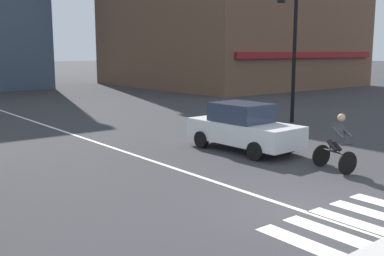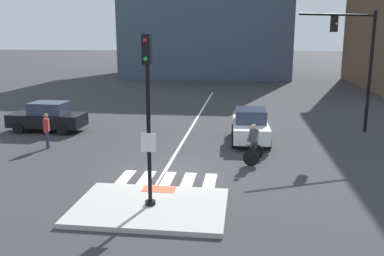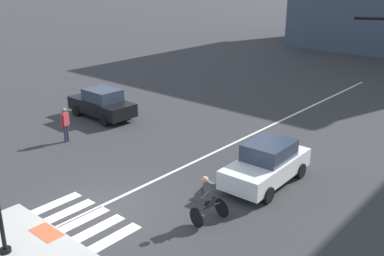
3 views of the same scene
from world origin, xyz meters
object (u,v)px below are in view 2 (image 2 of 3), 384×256
signal_pole (148,106)px  car_black_cross_left (48,117)px  car_white_eastbound_mid (250,126)px  traffic_light_mast (358,54)px  pedestrian_at_curb_left (47,128)px  cyclist (254,143)px

signal_pole → car_black_cross_left: bearing=129.5°
car_white_eastbound_mid → traffic_light_mast: bearing=25.5°
traffic_light_mast → pedestrian_at_curb_left: traffic_light_mast is taller
signal_pole → car_white_eastbound_mid: signal_pole is taller
car_white_eastbound_mid → pedestrian_at_curb_left: (-9.49, -2.53, 0.17)m
traffic_light_mast → cyclist: (-5.48, -6.31, -3.37)m
signal_pole → car_white_eastbound_mid: 9.66m
signal_pole → car_black_cross_left: (-8.03, 9.73, -2.38)m
cyclist → traffic_light_mast: bearing=49.0°
traffic_light_mast → signal_pole: bearing=-127.0°
signal_pole → traffic_light_mast: (8.66, 11.48, 1.05)m
signal_pole → pedestrian_at_curb_left: signal_pole is taller
traffic_light_mast → car_black_cross_left: (-16.69, -1.76, -3.43)m
cyclist → car_black_cross_left: bearing=157.9°
signal_pole → traffic_light_mast: 14.42m
signal_pole → pedestrian_at_curb_left: (-6.39, 6.30, -2.21)m
signal_pole → pedestrian_at_curb_left: bearing=135.4°
cyclist → car_white_eastbound_mid: bearing=91.4°
pedestrian_at_curb_left → signal_pole: bearing=-44.6°
traffic_light_mast → pedestrian_at_curb_left: bearing=-161.0°
car_black_cross_left → pedestrian_at_curb_left: bearing=-64.5°
signal_pole → traffic_light_mast: traffic_light_mast is taller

